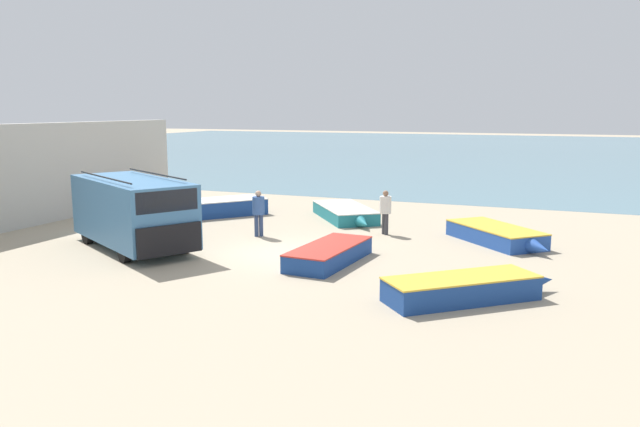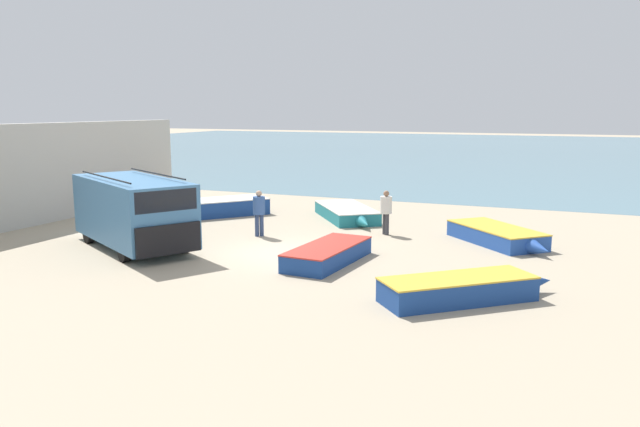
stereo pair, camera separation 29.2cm
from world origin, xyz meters
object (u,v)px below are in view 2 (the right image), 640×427
(fisherman_0, at_px, (259,209))
(fishing_rowboat_4, at_px, (347,213))
(fishing_rowboat_2, at_px, (211,208))
(fishing_rowboat_0, at_px, (464,289))
(fishing_rowboat_3, at_px, (330,253))
(fisherman_1, at_px, (386,208))
(fishing_rowboat_1, at_px, (498,236))
(parked_van, at_px, (133,210))

(fisherman_0, bearing_deg, fishing_rowboat_4, 121.88)
(fishing_rowboat_2, relative_size, fisherman_0, 2.98)
(fishing_rowboat_0, xyz_separation_m, fishing_rowboat_3, (-4.32, 2.27, -0.03))
(fishing_rowboat_3, bearing_deg, fishing_rowboat_4, 20.17)
(fisherman_1, bearing_deg, fishing_rowboat_1, -48.87)
(fisherman_1, bearing_deg, fisherman_0, 157.70)
(fishing_rowboat_0, xyz_separation_m, fishing_rowboat_1, (-0.06, 6.76, -0.02))
(fishing_rowboat_0, height_order, fishing_rowboat_4, fishing_rowboat_0)
(fishing_rowboat_1, bearing_deg, parked_van, -108.11)
(fishing_rowboat_4, distance_m, fisherman_1, 3.42)
(fishing_rowboat_2, height_order, fishing_rowboat_3, fishing_rowboat_2)
(fishing_rowboat_2, bearing_deg, fisherman_1, 122.22)
(parked_van, xyz_separation_m, fishing_rowboat_2, (-1.06, 6.16, -0.90))
(fishing_rowboat_0, bearing_deg, fishing_rowboat_1, 49.06)
(fishing_rowboat_2, relative_size, fisherman_1, 3.05)
(fishing_rowboat_1, xyz_separation_m, fishing_rowboat_2, (-11.84, 0.93, 0.07))
(fishing_rowboat_2, height_order, fisherman_1, fisherman_1)
(parked_van, distance_m, fishing_rowboat_2, 6.32)
(parked_van, relative_size, fishing_rowboat_2, 1.18)
(parked_van, xyz_separation_m, fishing_rowboat_1, (10.78, 5.23, -0.97))
(fishing_rowboat_2, height_order, fisherman_0, fisherman_0)
(fisherman_1, bearing_deg, fishing_rowboat_2, 124.64)
(fishing_rowboat_4, bearing_deg, fisherman_1, 7.89)
(parked_van, relative_size, fishing_rowboat_4, 1.28)
(fishing_rowboat_1, bearing_deg, fishing_rowboat_4, -154.82)
(fishing_rowboat_4, height_order, fisherman_0, fisherman_0)
(fishing_rowboat_3, relative_size, fisherman_1, 2.70)
(fisherman_0, distance_m, fisherman_1, 4.51)
(fishing_rowboat_0, xyz_separation_m, fisherman_1, (-3.97, 6.77, 0.66))
(fishing_rowboat_1, xyz_separation_m, fishing_rowboat_3, (-4.26, -4.49, -0.01))
(parked_van, xyz_separation_m, fisherman_0, (2.83, 3.23, -0.27))
(fishing_rowboat_3, distance_m, fisherman_0, 4.51)
(fishing_rowboat_0, bearing_deg, fishing_rowboat_4, 83.26)
(fishing_rowboat_1, bearing_deg, fishing_rowboat_2, -138.49)
(fishing_rowboat_3, bearing_deg, fisherman_1, -0.55)
(fishing_rowboat_1, height_order, fisherman_1, fisherman_1)
(fishing_rowboat_1, relative_size, fishing_rowboat_4, 0.86)
(fishing_rowboat_2, distance_m, fishing_rowboat_3, 9.32)
(parked_van, distance_m, fishing_rowboat_1, 12.02)
(fishing_rowboat_0, xyz_separation_m, fisherman_0, (-8.02, 4.76, 0.68))
(fishing_rowboat_0, relative_size, fishing_rowboat_3, 0.91)
(parked_van, bearing_deg, fisherman_0, 78.50)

